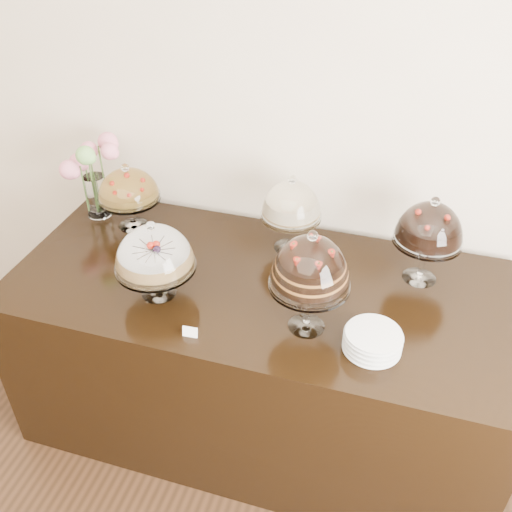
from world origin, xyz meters
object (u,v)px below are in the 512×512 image
(cake_stand_sugar_sponge, at_px, (154,252))
(cake_stand_dark_choco, at_px, (430,227))
(plate_stack, at_px, (373,341))
(cake_stand_choco_layer, at_px, (310,267))
(cake_stand_fruit_tart, at_px, (128,188))
(display_counter, at_px, (259,355))
(cake_stand_cheesecake, at_px, (291,203))
(flower_vase, at_px, (92,170))

(cake_stand_sugar_sponge, xyz_separation_m, cake_stand_dark_choco, (1.06, 0.43, 0.05))
(cake_stand_sugar_sponge, distance_m, cake_stand_dark_choco, 1.14)
(plate_stack, bearing_deg, cake_stand_choco_layer, 168.87)
(cake_stand_fruit_tart, bearing_deg, display_counter, -19.13)
(display_counter, distance_m, cake_stand_dark_choco, 1.01)
(display_counter, relative_size, cake_stand_choco_layer, 4.83)
(cake_stand_sugar_sponge, distance_m, plate_stack, 0.93)
(display_counter, distance_m, cake_stand_choco_layer, 0.82)
(cake_stand_cheesecake, relative_size, cake_stand_dark_choco, 0.93)
(display_counter, relative_size, cake_stand_dark_choco, 5.35)
(display_counter, bearing_deg, cake_stand_sugar_sponge, -153.94)
(cake_stand_fruit_tart, bearing_deg, flower_vase, 166.96)
(display_counter, xyz_separation_m, cake_stand_choco_layer, (0.26, -0.21, 0.75))
(cake_stand_choco_layer, relative_size, cake_stand_fruit_tart, 1.32)
(cake_stand_cheesecake, distance_m, plate_stack, 0.76)
(display_counter, height_order, cake_stand_choco_layer, cake_stand_choco_layer)
(display_counter, bearing_deg, cake_stand_choco_layer, -38.89)
(cake_stand_fruit_tart, height_order, flower_vase, flower_vase)
(cake_stand_sugar_sponge, relative_size, cake_stand_cheesecake, 0.94)
(cake_stand_dark_choco, distance_m, flower_vase, 1.62)
(display_counter, distance_m, cake_stand_cheesecake, 0.76)
(cake_stand_sugar_sponge, height_order, plate_stack, cake_stand_sugar_sponge)
(display_counter, bearing_deg, plate_stack, -26.44)
(cake_stand_choco_layer, xyz_separation_m, plate_stack, (0.27, -0.05, -0.25))
(cake_stand_cheesecake, height_order, cake_stand_fruit_tart, cake_stand_cheesecake)
(cake_stand_choco_layer, height_order, cake_stand_cheesecake, cake_stand_choco_layer)
(cake_stand_sugar_sponge, bearing_deg, cake_stand_dark_choco, 22.22)
(cake_stand_choco_layer, xyz_separation_m, cake_stand_cheesecake, (-0.20, 0.51, -0.06))
(cake_stand_choco_layer, xyz_separation_m, cake_stand_fruit_tart, (-1.00, 0.46, -0.08))
(display_counter, distance_m, plate_stack, 0.77)
(cake_stand_choco_layer, xyz_separation_m, flower_vase, (-1.21, 0.51, -0.05))
(display_counter, distance_m, flower_vase, 1.22)
(cake_stand_dark_choco, xyz_separation_m, plate_stack, (-0.14, -0.50, -0.23))
(cake_stand_fruit_tart, bearing_deg, cake_stand_choco_layer, -25.00)
(cake_stand_choco_layer, height_order, plate_stack, cake_stand_choco_layer)
(cake_stand_cheesecake, relative_size, flower_vase, 0.92)
(display_counter, height_order, flower_vase, flower_vase)
(cake_stand_sugar_sponge, xyz_separation_m, cake_stand_cheesecake, (0.45, 0.49, 0.02))
(cake_stand_dark_choco, bearing_deg, cake_stand_sugar_sponge, -157.78)
(display_counter, bearing_deg, cake_stand_fruit_tart, 160.87)
(cake_stand_choco_layer, bearing_deg, cake_stand_dark_choco, 47.70)
(cake_stand_fruit_tart, bearing_deg, cake_stand_sugar_sponge, -52.21)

